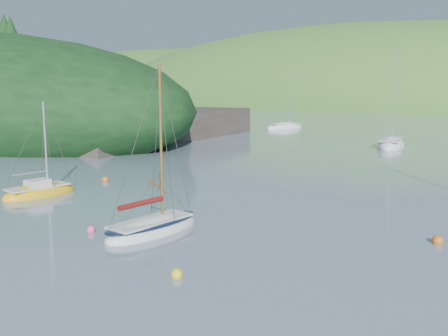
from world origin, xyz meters
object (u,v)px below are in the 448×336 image
Objects in this scene: daysailer_white at (153,228)px; distant_sloop_a at (391,146)px; distant_sloop_c at (284,128)px; sailboat_yellow at (40,193)px.

distant_sloop_a is at bearing 95.40° from daysailer_white.
distant_sloop_c reaches higher than daysailer_white.
distant_sloop_a reaches higher than distant_sloop_c.
daysailer_white is at bearing -99.65° from distant_sloop_a.
sailboat_yellow is 54.49m from distant_sloop_c.
distant_sloop_a reaches higher than daysailer_white.
daysailer_white is at bearing -45.70° from distant_sloop_c.
distant_sloop_c is (-24.88, 54.09, -0.02)m from daysailer_white.
distant_sloop_a is at bearing 80.45° from sailboat_yellow.
distant_sloop_a is (-2.62, 39.34, -0.01)m from daysailer_white.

